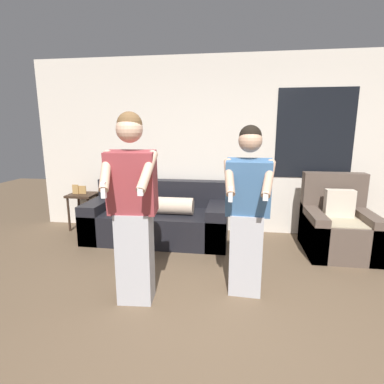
# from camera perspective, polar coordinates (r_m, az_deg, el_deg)

# --- Properties ---
(ground_plane) EXTENTS (14.00, 14.00, 0.00)m
(ground_plane) POSITION_cam_1_polar(r_m,az_deg,el_deg) (2.50, 5.49, -28.49)
(ground_plane) COLOR brown
(wall_back) EXTENTS (6.34, 0.07, 2.70)m
(wall_back) POSITION_cam_1_polar(r_m,az_deg,el_deg) (4.71, 7.82, 8.60)
(wall_back) COLOR silver
(wall_back) RESTS_ON ground_plane
(couch) EXTENTS (2.06, 0.95, 0.83)m
(couch) POSITION_cam_1_polar(r_m,az_deg,el_deg) (4.54, -6.42, -5.04)
(couch) COLOR black
(couch) RESTS_ON ground_plane
(armchair) EXTENTS (0.83, 0.90, 1.03)m
(armchair) POSITION_cam_1_polar(r_m,az_deg,el_deg) (4.46, 25.93, -6.05)
(armchair) COLOR brown
(armchair) RESTS_ON ground_plane
(side_table) EXTENTS (0.42, 0.41, 0.74)m
(side_table) POSITION_cam_1_polar(r_m,az_deg,el_deg) (5.20, -20.09, -1.39)
(side_table) COLOR #332319
(side_table) RESTS_ON ground_plane
(person_left) EXTENTS (0.49, 0.49, 1.77)m
(person_left) POSITION_cam_1_polar(r_m,az_deg,el_deg) (2.76, -11.19, -3.27)
(person_left) COLOR #B2B2B7
(person_left) RESTS_ON ground_plane
(person_right) EXTENTS (0.48, 0.49, 1.66)m
(person_right) POSITION_cam_1_polar(r_m,az_deg,el_deg) (2.92, 10.51, -3.78)
(person_right) COLOR #B2B2B7
(person_right) RESTS_ON ground_plane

